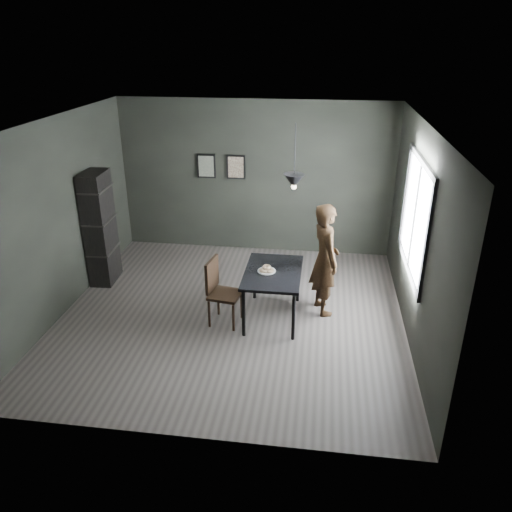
# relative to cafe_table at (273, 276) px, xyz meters

# --- Properties ---
(ground) EXTENTS (5.00, 5.00, 0.00)m
(ground) POSITION_rel_cafe_table_xyz_m (-0.60, 0.00, -0.67)
(ground) COLOR #36312F
(ground) RESTS_ON ground
(back_wall) EXTENTS (5.00, 0.10, 2.80)m
(back_wall) POSITION_rel_cafe_table_xyz_m (-0.60, 2.50, 0.73)
(back_wall) COLOR black
(back_wall) RESTS_ON ground
(ceiling) EXTENTS (5.00, 5.00, 0.02)m
(ceiling) POSITION_rel_cafe_table_xyz_m (-0.60, 0.00, 2.13)
(ceiling) COLOR silver
(ceiling) RESTS_ON ground
(window_assembly) EXTENTS (0.04, 1.96, 1.56)m
(window_assembly) POSITION_rel_cafe_table_xyz_m (1.87, 0.20, 0.93)
(window_assembly) COLOR white
(window_assembly) RESTS_ON ground
(cafe_table) EXTENTS (0.80, 1.20, 0.75)m
(cafe_table) POSITION_rel_cafe_table_xyz_m (0.00, 0.00, 0.00)
(cafe_table) COLOR black
(cafe_table) RESTS_ON ground
(white_plate) EXTENTS (0.23, 0.23, 0.01)m
(white_plate) POSITION_rel_cafe_table_xyz_m (-0.09, -0.03, 0.08)
(white_plate) COLOR white
(white_plate) RESTS_ON cafe_table
(donut_pile) EXTENTS (0.21, 0.20, 0.09)m
(donut_pile) POSITION_rel_cafe_table_xyz_m (-0.09, -0.03, 0.12)
(donut_pile) COLOR beige
(donut_pile) RESTS_ON white_plate
(woman) EXTENTS (0.60, 0.72, 1.69)m
(woman) POSITION_rel_cafe_table_xyz_m (0.72, 0.30, 0.17)
(woman) COLOR black
(woman) RESTS_ON ground
(wood_chair) EXTENTS (0.48, 0.48, 0.97)m
(wood_chair) POSITION_rel_cafe_table_xyz_m (-0.74, -0.22, -0.12)
(wood_chair) COLOR black
(wood_chair) RESTS_ON ground
(shelf_unit) EXTENTS (0.39, 0.64, 1.86)m
(shelf_unit) POSITION_rel_cafe_table_xyz_m (-2.92, 0.83, 0.26)
(shelf_unit) COLOR black
(shelf_unit) RESTS_ON ground
(pendant_lamp) EXTENTS (0.28, 0.28, 0.86)m
(pendant_lamp) POSITION_rel_cafe_table_xyz_m (0.25, 0.10, 1.38)
(pendant_lamp) COLOR black
(pendant_lamp) RESTS_ON ground
(framed_print_left) EXTENTS (0.34, 0.04, 0.44)m
(framed_print_left) POSITION_rel_cafe_table_xyz_m (-1.50, 2.47, 0.93)
(framed_print_left) COLOR black
(framed_print_left) RESTS_ON ground
(framed_print_right) EXTENTS (0.34, 0.04, 0.44)m
(framed_print_right) POSITION_rel_cafe_table_xyz_m (-0.95, 2.47, 0.93)
(framed_print_right) COLOR black
(framed_print_right) RESTS_ON ground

